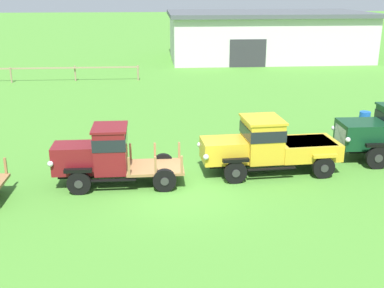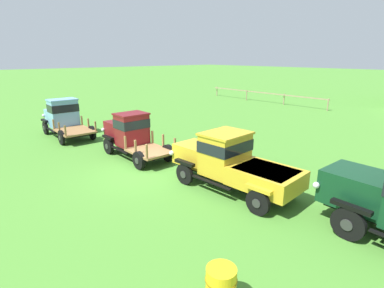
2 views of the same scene
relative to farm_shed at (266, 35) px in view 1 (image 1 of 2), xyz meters
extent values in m
plane|color=#47842D|center=(-10.25, -31.20, -2.24)|extent=(240.00, 240.00, 0.00)
cube|color=silver|center=(0.00, 0.00, -0.20)|extent=(18.23, 9.83, 4.09)
cube|color=#474C51|center=(0.00, 0.00, 2.03)|extent=(18.83, 10.63, 0.36)
cube|color=#2D2D33|center=(-2.73, -4.95, -1.04)|extent=(3.20, 0.08, 2.40)
cylinder|color=#997F60|center=(-12.12, -10.38, -1.68)|extent=(0.12, 0.12, 1.13)
cylinder|color=#997F60|center=(-16.80, -10.21, -1.68)|extent=(0.12, 0.12, 1.13)
cylinder|color=#997F60|center=(-21.39, -10.56, -1.68)|extent=(0.12, 0.12, 1.13)
cube|color=#997F60|center=(-19.30, -10.39, -1.24)|extent=(14.56, 0.08, 0.10)
cube|color=olive|center=(-16.09, -30.75, -1.30)|extent=(0.08, 0.08, 0.58)
cylinder|color=black|center=(-13.60, -31.20, -1.84)|extent=(0.81, 0.20, 0.81)
cylinder|color=#2D2D2D|center=(-13.60, -31.31, -1.84)|extent=(0.29, 0.03, 0.28)
cylinder|color=black|center=(-13.61, -29.60, -1.84)|extent=(0.81, 0.20, 0.81)
cylinder|color=#2D2D2D|center=(-13.61, -29.49, -1.84)|extent=(0.29, 0.03, 0.28)
cylinder|color=black|center=(-10.69, -31.18, -1.84)|extent=(0.81, 0.20, 0.81)
cylinder|color=#2D2D2D|center=(-10.69, -31.29, -1.84)|extent=(0.29, 0.03, 0.28)
cylinder|color=black|center=(-10.70, -29.59, -1.84)|extent=(0.81, 0.20, 0.81)
cylinder|color=#2D2D2D|center=(-10.70, -29.48, -1.84)|extent=(0.29, 0.03, 0.28)
cube|color=black|center=(-12.27, -30.39, -1.76)|extent=(4.20, 0.90, 0.12)
cube|color=maroon|center=(-13.82, -30.40, -1.21)|extent=(1.47, 1.12, 0.98)
cube|color=silver|center=(-14.53, -30.40, -1.25)|extent=(0.06, 0.88, 0.74)
sphere|color=silver|center=(-14.53, -31.00, -1.18)|extent=(0.20, 0.20, 0.20)
sphere|color=silver|center=(-14.54, -29.81, -1.18)|extent=(0.20, 0.20, 0.20)
cube|color=black|center=(-13.60, -31.20, -1.38)|extent=(0.94, 0.20, 0.12)
cube|color=black|center=(-13.61, -29.60, -1.38)|extent=(0.94, 0.20, 0.12)
cube|color=maroon|center=(-12.54, -30.39, -0.93)|extent=(1.10, 1.41, 1.53)
cube|color=black|center=(-12.54, -30.39, -0.59)|extent=(1.14, 1.44, 0.43)
cube|color=maroon|center=(-12.54, -30.39, -0.12)|extent=(1.21, 1.47, 0.08)
cube|color=black|center=(-12.43, -31.17, -1.78)|extent=(1.53, 0.15, 0.05)
cube|color=black|center=(-12.44, -29.61, -1.78)|extent=(1.53, 0.15, 0.05)
cube|color=olive|center=(-10.99, -30.39, -1.65)|extent=(2.01, 1.60, 0.10)
cube|color=olive|center=(-11.89, -31.15, -1.29)|extent=(0.08, 0.08, 0.62)
cube|color=olive|center=(-11.90, -29.64, -1.29)|extent=(0.08, 0.08, 0.62)
cube|color=olive|center=(-10.99, -31.14, -1.29)|extent=(0.08, 0.08, 0.62)
cube|color=olive|center=(-11.00, -29.63, -1.29)|extent=(0.08, 0.08, 0.62)
cube|color=olive|center=(-10.09, -31.14, -1.29)|extent=(0.08, 0.08, 0.62)
cube|color=olive|center=(-10.09, -29.63, -1.29)|extent=(0.08, 0.08, 0.62)
cylinder|color=black|center=(-8.13, -30.68, -1.83)|extent=(0.84, 0.21, 0.83)
cylinder|color=#2D2D2D|center=(-8.12, -30.77, -1.83)|extent=(0.29, 0.05, 0.29)
cylinder|color=black|center=(-8.25, -28.80, -1.83)|extent=(0.84, 0.21, 0.83)
cylinder|color=#2D2D2D|center=(-8.26, -28.71, -1.83)|extent=(0.29, 0.05, 0.29)
cylinder|color=black|center=(-4.81, -30.46, -1.83)|extent=(0.84, 0.21, 0.83)
cylinder|color=#2D2D2D|center=(-4.80, -30.55, -1.83)|extent=(0.29, 0.05, 0.29)
cylinder|color=black|center=(-4.93, -28.58, -1.83)|extent=(0.84, 0.21, 0.83)
cylinder|color=#2D2D2D|center=(-4.94, -28.49, -1.83)|extent=(0.29, 0.05, 0.29)
cube|color=black|center=(-6.66, -29.64, -1.75)|extent=(4.83, 1.35, 0.12)
cube|color=gold|center=(-8.44, -29.76, -1.29)|extent=(1.71, 1.42, 0.81)
cube|color=silver|center=(-9.22, -29.81, -1.33)|extent=(0.13, 1.04, 0.60)
sphere|color=silver|center=(-9.18, -30.51, -1.27)|extent=(0.20, 0.20, 0.20)
sphere|color=silver|center=(-9.27, -29.10, -1.27)|extent=(0.20, 0.20, 0.20)
cube|color=black|center=(-8.13, -30.68, -1.36)|extent=(0.97, 0.26, 0.12)
cube|color=black|center=(-8.25, -28.80, -1.36)|extent=(0.97, 0.26, 0.12)
cube|color=gold|center=(-6.98, -29.66, -0.94)|extent=(1.39, 1.74, 1.50)
cube|color=black|center=(-6.98, -29.66, -0.60)|extent=(1.44, 1.78, 0.42)
cube|color=gold|center=(-6.98, -29.66, -0.15)|extent=(1.52, 1.82, 0.08)
cube|color=black|center=(-6.79, -30.57, -1.77)|extent=(1.80, 0.26, 0.05)
cube|color=black|center=(-6.92, -28.73, -1.77)|extent=(1.80, 0.26, 0.05)
cube|color=gold|center=(-5.21, -29.54, -1.38)|extent=(2.38, 1.88, 0.63)
cube|color=black|center=(-5.21, -29.54, -1.09)|extent=(2.00, 1.59, 0.06)
cube|color=gold|center=(-4.81, -30.46, -1.36)|extent=(0.92, 0.26, 0.12)
cube|color=gold|center=(-4.93, -28.58, -1.36)|extent=(0.92, 0.26, 0.12)
cylinder|color=black|center=(-2.40, -29.69, -1.79)|extent=(0.92, 0.19, 0.92)
cylinder|color=#2D2D2D|center=(-2.40, -29.79, -1.79)|extent=(0.32, 0.04, 0.32)
cylinder|color=black|center=(-2.36, -27.54, -1.79)|extent=(0.92, 0.19, 0.92)
cylinder|color=#2D2D2D|center=(-2.35, -27.43, -1.79)|extent=(0.32, 0.04, 0.32)
cube|color=#0F381E|center=(-2.64, -28.61, -1.15)|extent=(1.82, 1.54, 1.00)
cube|color=silver|center=(-3.51, -28.59, -1.20)|extent=(0.08, 1.18, 0.75)
sphere|color=silver|center=(-3.53, -29.39, -1.12)|extent=(0.20, 0.20, 0.20)
sphere|color=silver|center=(-3.50, -27.78, -1.12)|extent=(0.20, 0.20, 0.20)
cube|color=black|center=(-2.40, -29.69, -1.28)|extent=(1.06, 0.22, 0.12)
cube|color=black|center=(-2.36, -27.54, -1.28)|extent=(1.06, 0.22, 0.12)
cylinder|color=#1951B2|center=(-0.62, -24.37, -1.80)|extent=(0.53, 0.53, 0.90)
cylinder|color=navy|center=(-0.62, -24.37, -1.62)|extent=(0.56, 0.56, 0.03)
cylinder|color=navy|center=(-0.62, -24.37, -1.98)|extent=(0.56, 0.56, 0.03)
camera|label=1|loc=(-10.99, -46.55, 4.54)|focal=45.00mm
camera|label=2|loc=(0.22, -37.58, 2.58)|focal=28.00mm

